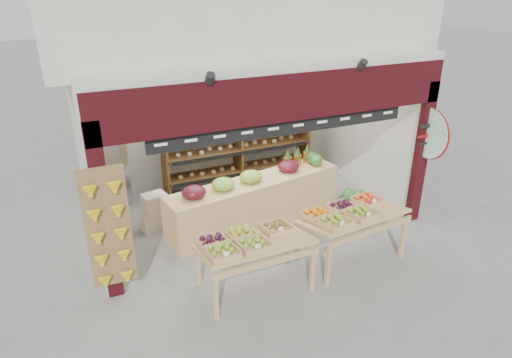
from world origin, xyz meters
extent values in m
plane|color=slate|center=(0.00, 0.00, 0.00)|extent=(60.00, 60.00, 0.00)
cube|color=beige|center=(0.00, 2.29, 1.50)|extent=(5.76, 0.18, 3.00)
cube|color=beige|center=(-2.79, 0.60, 1.50)|extent=(0.18, 3.38, 3.00)
cube|color=beige|center=(2.79, 0.60, 1.50)|extent=(0.18, 3.38, 3.00)
cube|color=beige|center=(0.00, 0.60, 3.06)|extent=(5.76, 3.38, 0.12)
cube|color=black|center=(0.00, -1.05, 2.65)|extent=(5.70, 0.14, 0.70)
cube|color=black|center=(-2.75, -1.05, 1.32)|extent=(0.22, 0.14, 2.65)
cube|color=black|center=(2.75, -1.05, 1.32)|extent=(0.22, 0.14, 2.65)
cube|color=black|center=(0.00, -1.02, 2.20)|extent=(4.20, 0.05, 0.26)
cylinder|color=white|center=(0.10, -0.95, 2.45)|extent=(0.34, 0.05, 0.34)
cube|color=olive|center=(-2.73, -1.14, 1.15)|extent=(0.60, 0.04, 1.80)
cylinder|color=silver|center=(2.75, -1.14, 1.75)|extent=(0.04, 0.90, 0.90)
cylinder|color=maroon|center=(2.75, -1.16, 1.75)|extent=(0.01, 0.92, 0.92)
cube|color=brown|center=(-1.28, 1.75, 0.86)|extent=(0.05, 0.54, 1.71)
cube|color=brown|center=(0.32, 1.75, 0.86)|extent=(0.05, 0.54, 1.71)
cube|color=brown|center=(1.93, 1.75, 0.86)|extent=(0.05, 0.54, 1.71)
cube|color=brown|center=(0.32, 1.75, 0.37)|extent=(3.21, 0.54, 0.04)
cube|color=brown|center=(0.32, 1.75, 0.86)|extent=(3.21, 0.54, 0.04)
cube|color=brown|center=(0.32, 1.75, 1.34)|extent=(3.21, 0.54, 0.04)
cube|color=brown|center=(0.32, 1.75, 1.71)|extent=(3.21, 0.54, 0.04)
cone|color=olive|center=(-0.96, 1.75, 1.85)|extent=(0.32, 0.32, 0.28)
cone|color=olive|center=(-0.45, 1.75, 1.85)|extent=(0.32, 0.32, 0.28)
cone|color=olive|center=(0.07, 1.75, 1.85)|extent=(0.32, 0.32, 0.28)
cone|color=olive|center=(0.58, 1.75, 1.85)|extent=(0.32, 0.32, 0.28)
cone|color=olive|center=(1.09, 1.75, 1.85)|extent=(0.32, 0.32, 0.28)
cone|color=olive|center=(1.61, 1.75, 1.85)|extent=(0.32, 0.32, 0.28)
cube|color=#AFB1B6|center=(-2.40, 1.89, 0.80)|extent=(0.79, 0.79, 1.59)
cube|color=beige|center=(-1.83, 0.56, 0.19)|extent=(0.51, 0.42, 0.38)
cube|color=beige|center=(-1.78, 0.56, 0.54)|extent=(0.46, 0.39, 0.32)
cube|color=#13481A|center=(-1.27, 0.57, 0.16)|extent=(0.48, 0.40, 0.32)
cube|color=beige|center=(-1.35, 0.96, 0.15)|extent=(0.43, 0.37, 0.30)
cube|color=tan|center=(-0.02, 0.06, 0.43)|extent=(3.49, 1.25, 0.86)
ellipsoid|color=#59141E|center=(-1.24, -0.16, 0.96)|extent=(0.42, 0.38, 0.23)
ellipsoid|color=#8CB23F|center=(-0.68, -0.06, 0.96)|extent=(0.42, 0.38, 0.23)
ellipsoid|color=#8CB23F|center=(-0.12, 0.04, 0.96)|extent=(0.42, 0.38, 0.23)
ellipsoid|color=#59141E|center=(0.73, 0.19, 0.96)|extent=(0.42, 0.38, 0.23)
cylinder|color=olive|center=(0.79, 0.35, 0.97)|extent=(0.15, 0.15, 0.22)
cylinder|color=olive|center=(1.03, 0.39, 0.97)|extent=(0.15, 0.15, 0.22)
cylinder|color=olive|center=(1.26, 0.43, 0.97)|extent=(0.15, 0.15, 0.22)
cube|color=tan|center=(-0.83, -1.75, 0.76)|extent=(1.62, 0.91, 0.24)
cube|color=tan|center=(-1.58, -2.14, 0.33)|extent=(0.06, 0.06, 0.66)
cube|color=tan|center=(-0.08, -2.13, 0.33)|extent=(0.06, 0.06, 0.66)
cube|color=tan|center=(-1.58, -1.36, 0.33)|extent=(0.06, 0.06, 0.66)
cube|color=tan|center=(-0.09, -1.35, 0.33)|extent=(0.06, 0.06, 0.66)
cube|color=tan|center=(0.90, -1.66, 0.78)|extent=(1.74, 1.09, 0.24)
cube|color=tan|center=(0.18, -2.14, 0.34)|extent=(0.07, 0.07, 0.68)
cube|color=tan|center=(1.71, -1.98, 0.34)|extent=(0.07, 0.07, 0.68)
cube|color=tan|center=(0.10, -1.33, 0.34)|extent=(0.07, 0.07, 0.68)
cube|color=tan|center=(1.62, -1.17, 0.34)|extent=(0.07, 0.07, 0.68)
sphere|color=#1D4E1A|center=(1.82, -0.58, 0.13)|extent=(0.26, 0.26, 0.26)
sphere|color=#1D4E1A|center=(2.10, -0.58, 0.13)|extent=(0.26, 0.26, 0.26)
sphere|color=#1D4E1A|center=(1.82, -0.30, 0.13)|extent=(0.26, 0.26, 0.26)
sphere|color=#1D4E1A|center=(2.10, -0.30, 0.13)|extent=(0.26, 0.26, 0.26)
sphere|color=#1D4E1A|center=(1.96, -0.44, 0.36)|extent=(0.26, 0.26, 0.26)
sphere|color=#1D4E1A|center=(1.96, -0.67, 0.13)|extent=(0.26, 0.26, 0.26)
sphere|color=#1D4E1A|center=(1.73, -0.44, 0.13)|extent=(0.26, 0.26, 0.26)
sphere|color=#1D4E1A|center=(1.82, -0.29, 0.36)|extent=(0.26, 0.26, 0.26)
sphere|color=#1D4E1A|center=(2.15, -0.41, 0.13)|extent=(0.26, 0.26, 0.26)
sphere|color=#1D4E1A|center=(1.71, -0.65, 0.13)|extent=(0.26, 0.26, 0.26)
camera|label=1|loc=(-3.07, -6.83, 4.31)|focal=32.00mm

